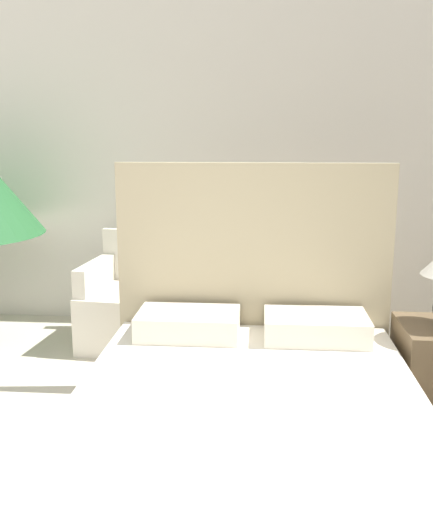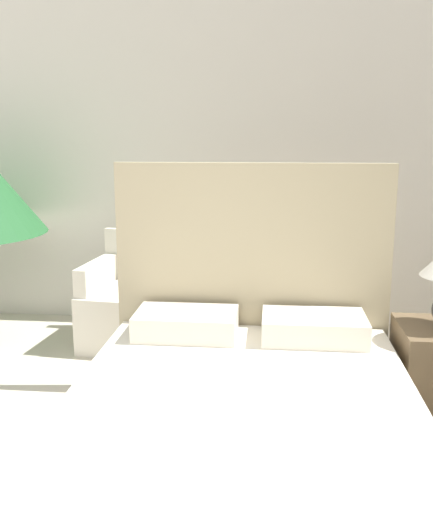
{
  "view_description": "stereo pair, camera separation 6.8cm",
  "coord_description": "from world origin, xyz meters",
  "px_view_note": "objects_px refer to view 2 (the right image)",
  "views": [
    {
      "loc": [
        0.24,
        -1.03,
        1.58
      ],
      "look_at": [
        -0.06,
        2.71,
        0.78
      ],
      "focal_mm": 40.0,
      "sensor_mm": 36.0,
      "label": 1
    },
    {
      "loc": [
        0.31,
        -1.02,
        1.58
      ],
      "look_at": [
        -0.06,
        2.71,
        0.78
      ],
      "focal_mm": 40.0,
      "sensor_mm": 36.0,
      "label": 2
    }
  ],
  "objects_px": {
    "armchair_near_window_left": "(130,307)",
    "side_table": "(189,312)",
    "armchair_near_window_right": "(250,311)",
    "bed": "(242,426)"
  },
  "relations": [
    {
      "from": "armchair_near_window_left",
      "to": "side_table",
      "type": "bearing_deg",
      "value": 8.15
    },
    {
      "from": "bed",
      "to": "armchair_near_window_right",
      "type": "height_order",
      "value": "bed"
    },
    {
      "from": "bed",
      "to": "side_table",
      "type": "distance_m",
      "value": 1.84
    },
    {
      "from": "bed",
      "to": "armchair_near_window_left",
      "type": "height_order",
      "value": "bed"
    },
    {
      "from": "armchair_near_window_left",
      "to": "armchair_near_window_right",
      "type": "distance_m",
      "value": 0.92
    },
    {
      "from": "armchair_near_window_right",
      "to": "side_table",
      "type": "distance_m",
      "value": 0.47
    },
    {
      "from": "bed",
      "to": "armchair_near_window_left",
      "type": "relative_size",
      "value": 2.53
    },
    {
      "from": "armchair_near_window_right",
      "to": "side_table",
      "type": "relative_size",
      "value": 1.71
    },
    {
      "from": "side_table",
      "to": "armchair_near_window_left",
      "type": "bearing_deg",
      "value": -177.59
    },
    {
      "from": "bed",
      "to": "armchair_near_window_left",
      "type": "distance_m",
      "value": 2.0
    }
  ]
}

